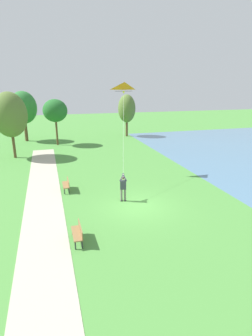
% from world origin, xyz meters
% --- Properties ---
extents(ground_plane, '(120.00, 120.00, 0.00)m').
position_xyz_m(ground_plane, '(0.00, 0.00, 0.00)').
color(ground_plane, '#4C8E3D').
extents(walkway_path, '(2.84, 32.03, 0.02)m').
position_xyz_m(walkway_path, '(-5.83, 2.00, 0.01)').
color(walkway_path, '#B7AD99').
rests_on(walkway_path, ground).
extents(person_kite_flyer, '(0.50, 0.63, 1.83)m').
position_xyz_m(person_kite_flyer, '(-0.65, 1.08, 1.05)').
color(person_kite_flyer, '#232328').
rests_on(person_kite_flyer, ground).
extents(flying_kite, '(2.25, 5.29, 5.89)m').
position_xyz_m(flying_kite, '(0.91, 6.31, 7.23)').
color(flying_kite, orange).
extents(park_bench_near_walkway, '(0.46, 1.51, 0.88)m').
position_xyz_m(park_bench_near_walkway, '(-4.09, -2.98, 0.51)').
color(park_bench_near_walkway, olive).
rests_on(park_bench_near_walkway, ground).
extents(park_bench_far_walkway, '(0.46, 1.51, 0.88)m').
position_xyz_m(park_bench_far_walkway, '(-4.18, 4.02, 0.51)').
color(park_bench_far_walkway, olive).
rests_on(park_bench_far_walkway, ground).
extents(tree_behind_path, '(2.60, 2.92, 6.26)m').
position_xyz_m(tree_behind_path, '(6.27, 24.17, 4.15)').
color(tree_behind_path, brown).
rests_on(tree_behind_path, ground).
extents(tree_treeline_right, '(3.07, 3.12, 5.87)m').
position_xyz_m(tree_treeline_right, '(-4.27, 20.50, 4.42)').
color(tree_treeline_right, brown).
rests_on(tree_treeline_right, ground).
extents(tree_lakeside_far, '(3.60, 3.51, 6.81)m').
position_xyz_m(tree_lakeside_far, '(-8.36, 24.38, 4.59)').
color(tree_lakeside_far, brown).
rests_on(tree_lakeside_far, ground).
extents(tree_treeline_center, '(3.47, 3.95, 6.92)m').
position_xyz_m(tree_treeline_center, '(-8.93, 15.16, 4.57)').
color(tree_treeline_center, brown).
rests_on(tree_treeline_center, ground).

